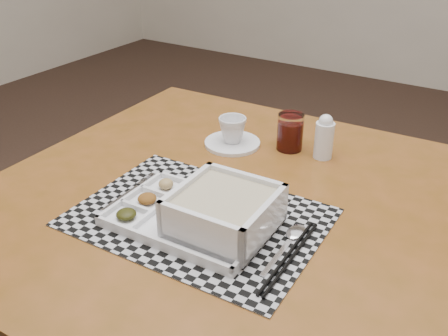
{
  "coord_description": "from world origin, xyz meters",
  "views": [
    {
      "loc": [
        1.18,
        -1.69,
        1.38
      ],
      "look_at": [
        0.68,
        -0.91,
        0.87
      ],
      "focal_mm": 40.0,
      "sensor_mm": 36.0,
      "label": 1
    }
  ],
  "objects": [
    {
      "name": "saucer",
      "position": [
        0.55,
        -0.66,
        0.79
      ],
      "size": [
        0.15,
        0.15,
        0.01
      ],
      "primitive_type": "cylinder",
      "color": "silver",
      "rests_on": "dining_table"
    },
    {
      "name": "juice_glass",
      "position": [
        0.69,
        -0.6,
        0.83
      ],
      "size": [
        0.07,
        0.07,
        0.1
      ],
      "color": "white",
      "rests_on": "dining_table"
    },
    {
      "name": "placemat",
      "position": [
        0.67,
        -0.99,
        0.79
      ],
      "size": [
        0.52,
        0.38,
        0.0
      ],
      "primitive_type": "cube",
      "rotation": [
        0.0,
        0.0,
        0.03
      ],
      "color": "#9D9EA4",
      "rests_on": "dining_table"
    },
    {
      "name": "spoon",
      "position": [
        0.87,
        -0.95,
        0.79
      ],
      "size": [
        0.04,
        0.18,
        0.01
      ],
      "color": "silver",
      "rests_on": "placemat"
    },
    {
      "name": "chopsticks",
      "position": [
        0.89,
        -1.01,
        0.79
      ],
      "size": [
        0.02,
        0.24,
        0.01
      ],
      "color": "black",
      "rests_on": "placemat"
    },
    {
      "name": "fork",
      "position": [
        0.49,
        -0.99,
        0.79
      ],
      "size": [
        0.02,
        0.19,
        0.0
      ],
      "color": "silver",
      "rests_on": "placemat"
    },
    {
      "name": "cup",
      "position": [
        0.55,
        -0.66,
        0.83
      ],
      "size": [
        0.09,
        0.09,
        0.07
      ],
      "primitive_type": "imported",
      "rotation": [
        0.0,
        0.0,
        -0.3
      ],
      "color": "silver",
      "rests_on": "saucer"
    },
    {
      "name": "floor",
      "position": [
        0.0,
        0.0,
        0.0
      ],
      "size": [
        5.0,
        5.0,
        0.0
      ],
      "primitive_type": "plane",
      "color": "#322119",
      "rests_on": "ground"
    },
    {
      "name": "creamer_bottle",
      "position": [
        0.79,
        -0.59,
        0.84
      ],
      "size": [
        0.05,
        0.05,
        0.12
      ],
      "color": "silver",
      "rests_on": "dining_table"
    },
    {
      "name": "dining_table",
      "position": [
        0.67,
        -0.88,
        0.71
      ],
      "size": [
        1.08,
        1.08,
        0.79
      ],
      "color": "#5E3B11",
      "rests_on": "ground"
    },
    {
      "name": "serving_tray",
      "position": [
        0.72,
        -1.01,
        0.83
      ],
      "size": [
        0.33,
        0.23,
        0.09
      ],
      "color": "silver",
      "rests_on": "placemat"
    }
  ]
}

